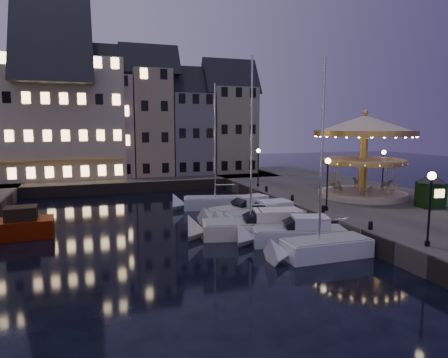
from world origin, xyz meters
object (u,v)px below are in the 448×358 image
object	(u,v)px
streetlamp_c	(258,162)
bollard_b	(323,208)
streetlamp_a	(430,198)
streetlamp_b	(327,176)
motorboat_e	(242,212)
carousel	(364,140)
red_fishing_boat	(1,229)
ticket_kiosk	(431,184)
bollard_c	(292,198)
bollard_d	(266,189)
motorboat_f	(217,203)
motorboat_b	(293,235)
motorboat_a	(318,249)
bollard_a	(371,225)
motorboat_c	(257,227)
streetlamp_d	(383,164)
motorboat_d	(261,218)

from	to	relation	value
streetlamp_c	bollard_b	xyz separation A→B (m)	(-0.60, -14.00, -2.41)
streetlamp_a	streetlamp_b	distance (m)	10.00
motorboat_e	carousel	world-z (taller)	carousel
red_fishing_boat	ticket_kiosk	bearing A→B (deg)	-10.35
streetlamp_b	bollard_c	size ratio (longest dim) A/B	7.32
bollard_d	motorboat_f	xyz separation A→B (m)	(-5.53, -0.61, -1.07)
motorboat_e	red_fishing_boat	world-z (taller)	red_fishing_boat
bollard_d	red_fishing_boat	size ratio (longest dim) A/B	0.08
bollard_b	motorboat_b	size ratio (longest dim) A/B	0.08
motorboat_e	red_fishing_boat	bearing A→B (deg)	-179.49
motorboat_a	red_fishing_boat	distance (m)	21.85
streetlamp_b	bollard_b	bearing A→B (deg)	-140.19
bollard_a	red_fishing_boat	size ratio (longest dim) A/B	0.08
streetlamp_a	bollard_a	world-z (taller)	streetlamp_a
bollard_c	ticket_kiosk	xyz separation A→B (m)	(9.38, -6.15, 1.62)
bollard_b	bollard_c	size ratio (longest dim) A/B	1.00
bollard_c	carousel	size ratio (longest dim) A/B	0.06
motorboat_f	motorboat_e	bearing A→B (deg)	-82.41
bollard_d	motorboat_f	size ratio (longest dim) A/B	0.05
bollard_c	motorboat_c	bearing A→B (deg)	-136.81
streetlamp_d	red_fishing_boat	size ratio (longest dim) A/B	0.57
streetlamp_d	motorboat_c	world-z (taller)	motorboat_c
streetlamp_d	motorboat_d	xyz separation A→B (m)	(-16.08, -5.10, -3.38)
bollard_a	motorboat_b	distance (m)	5.04
bollard_b	carousel	distance (m)	10.06
streetlamp_d	bollard_a	distance (m)	17.79
bollard_d	bollard_c	bearing A→B (deg)	-90.00
ticket_kiosk	bollard_a	bearing A→B (deg)	-155.12
bollard_a	red_fishing_boat	xyz separation A→B (m)	(-23.16, 10.29, -0.91)
streetlamp_a	streetlamp_d	world-z (taller)	same
streetlamp_b	streetlamp_d	size ratio (longest dim) A/B	1.00
streetlamp_d	bollard_d	bearing A→B (deg)	165.85
bollard_b	ticket_kiosk	world-z (taller)	ticket_kiosk
streetlamp_c	bollard_c	xyz separation A→B (m)	(-0.60, -9.00, -2.41)
streetlamp_a	motorboat_c	size ratio (longest dim) A/B	0.32
bollard_b	motorboat_b	bearing A→B (deg)	-144.84
streetlamp_b	motorboat_b	bearing A→B (deg)	-144.24
red_fishing_boat	bollard_d	bearing A→B (deg)	13.85
motorboat_d	motorboat_e	xyz separation A→B (m)	(-0.69, 2.55, -0.00)
streetlamp_a	ticket_kiosk	world-z (taller)	streetlamp_a
motorboat_f	streetlamp_a	bearing A→B (deg)	-72.45
motorboat_c	motorboat_d	size ratio (longest dim) A/B	1.72
bollard_b	motorboat_d	world-z (taller)	motorboat_d
streetlamp_b	bollard_b	size ratio (longest dim) A/B	7.32
streetlamp_a	bollard_a	size ratio (longest dim) A/B	7.32
bollard_b	motorboat_d	xyz separation A→B (m)	(-4.18, 2.40, -0.96)
streetlamp_a	motorboat_c	bearing A→B (deg)	124.80
streetlamp_d	red_fishing_boat	world-z (taller)	red_fishing_boat
streetlamp_b	motorboat_f	xyz separation A→B (m)	(-6.13, 9.39, -3.49)
motorboat_b	motorboat_a	bearing A→B (deg)	-87.43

